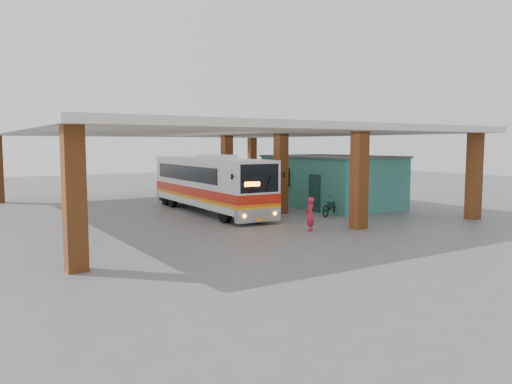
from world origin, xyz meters
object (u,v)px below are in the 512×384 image
object	(u,v)px
coach_bus	(210,184)
pedestrian	(310,214)
red_chair	(274,199)
motorcycle	(331,206)

from	to	relation	value
coach_bus	pedestrian	world-z (taller)	coach_bus
pedestrian	red_chair	bearing A→B (deg)	-146.35
motorcycle	pedestrian	world-z (taller)	pedestrian
motorcycle	pedestrian	size ratio (longest dim) A/B	1.31
pedestrian	red_chair	size ratio (longest dim) A/B	2.00
coach_bus	pedestrian	xyz separation A→B (m)	(0.78, -7.87, -0.86)
coach_bus	motorcycle	size ratio (longest dim) A/B	5.68
coach_bus	pedestrian	bearing A→B (deg)	-81.77
motorcycle	coach_bus	bearing A→B (deg)	20.38
coach_bus	red_chair	bearing A→B (deg)	12.85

